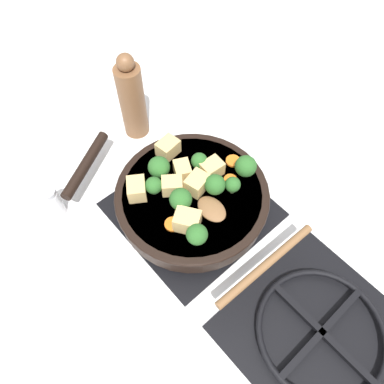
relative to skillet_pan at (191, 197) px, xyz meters
The scene contains 25 objects.
ground_plane 0.05m from the skillet_pan, 119.96° to the left, with size 2.40×2.40×0.00m, color white.
front_burner_grate 0.04m from the skillet_pan, 119.96° to the left, with size 0.31×0.31×0.03m.
rear_burner_grate 0.36m from the skillet_pan, 90.22° to the left, with size 0.31×0.31×0.03m.
skillet_pan is the anchor object (origin of this frame).
wooden_spoon 0.15m from the skillet_pan, 88.81° to the left, with size 0.24×0.20×0.02m.
tofu_cube_center_large 0.12m from the skillet_pan, 38.71° to the right, with size 0.05×0.04×0.04m, color #DBB770.
tofu_cube_near_handle 0.08m from the skillet_pan, behind, with size 0.04×0.04×0.04m, color #DBB770.
tofu_cube_east_chunk 0.09m from the skillet_pan, 43.87° to the left, with size 0.05×0.04×0.04m, color #DBB770.
tofu_cube_west_chunk 0.04m from the skillet_pan, 169.00° to the left, with size 0.05×0.04×0.04m, color #DBB770.
tofu_cube_back_piece 0.12m from the skillet_pan, 105.35° to the right, with size 0.05×0.04×0.04m, color #DBB770.
tofu_cube_front_piece 0.05m from the skillet_pan, 47.05° to the right, with size 0.04×0.03×0.03m, color #DBB770.
tofu_cube_mid_small 0.06m from the skillet_pan, 108.93° to the right, with size 0.04×0.03×0.03m, color #DBB770.
broccoli_floret_near_spoon 0.09m from the skillet_pan, 73.74° to the right, with size 0.05×0.05×0.05m.
broccoli_floret_center_top 0.08m from the skillet_pan, 147.73° to the right, with size 0.04×0.04×0.04m.
broccoli_floret_east_rim 0.10m from the skillet_pan, 139.88° to the left, with size 0.03×0.03×0.04m.
broccoli_floret_west_rim 0.13m from the skillet_pan, 159.73° to the left, with size 0.05×0.05×0.05m.
broccoli_floret_north_edge 0.12m from the skillet_pan, 54.65° to the left, with size 0.04×0.04×0.05m.
broccoli_floret_south_cluster 0.06m from the skillet_pan, 19.99° to the left, with size 0.05×0.05×0.05m.
broccoli_floret_mid_floret 0.09m from the skillet_pan, 40.40° to the right, with size 0.04×0.04×0.04m.
broccoli_floret_small_inner 0.07m from the skillet_pan, 137.55° to the left, with size 0.04×0.04×0.05m.
carrot_slice_orange_thin 0.12m from the skillet_pan, behind, with size 0.03×0.03×0.01m, color orange.
carrot_slice_near_center 0.09m from the skillet_pan, 23.83° to the left, with size 0.03×0.03×0.01m, color orange.
carrot_slice_edge_slice 0.09m from the skillet_pan, 157.00° to the left, with size 0.03×0.03×0.01m, color orange.
pepper_mill 0.28m from the skillet_pan, 101.09° to the right, with size 0.06×0.06×0.23m.
salt_shaker 0.30m from the skillet_pan, 40.01° to the right, with size 0.04×0.04×0.09m.
Camera 1 is at (0.28, 0.32, 0.74)m, focal length 35.00 mm.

